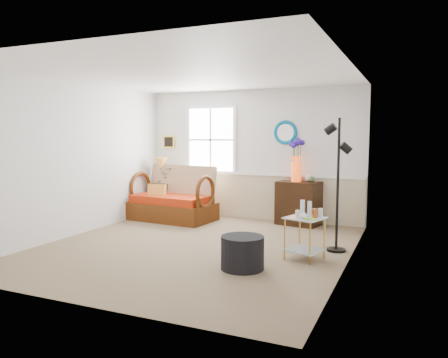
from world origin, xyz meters
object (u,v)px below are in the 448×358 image
at_px(loveseat, 172,193).
at_px(cabinet, 299,203).
at_px(floor_lamp, 338,185).
at_px(ottoman, 242,253).
at_px(lamp_stand, 162,199).
at_px(side_table, 305,238).

relative_size(loveseat, cabinet, 2.00).
distance_m(loveseat, cabinet, 2.50).
bearing_deg(loveseat, floor_lamp, -12.25).
bearing_deg(loveseat, ottoman, -39.52).
bearing_deg(ottoman, cabinet, 90.36).
height_order(loveseat, floor_lamp, floor_lamp).
xyz_separation_m(lamp_stand, side_table, (3.58, -2.13, -0.05)).
relative_size(cabinet, floor_lamp, 0.42).
distance_m(side_table, floor_lamp, 0.98).
xyz_separation_m(loveseat, side_table, (3.08, -1.70, -0.25)).
height_order(cabinet, side_table, cabinet).
relative_size(side_table, ottoman, 1.06).
distance_m(loveseat, lamp_stand, 0.69).
xyz_separation_m(loveseat, lamp_stand, (-0.50, 0.43, -0.20)).
bearing_deg(cabinet, floor_lamp, -48.26).
bearing_deg(floor_lamp, side_table, -114.70).
height_order(cabinet, ottoman, cabinet).
bearing_deg(ottoman, side_table, 49.85).
bearing_deg(side_table, loveseat, 151.13).
distance_m(cabinet, floor_lamp, 1.99).
bearing_deg(floor_lamp, ottoman, -121.66).
height_order(loveseat, side_table, loveseat).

